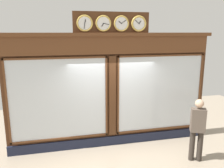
% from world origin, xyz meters
% --- Properties ---
extents(shop_facade, '(6.04, 0.42, 3.88)m').
position_xyz_m(shop_facade, '(-0.00, -0.12, 1.69)').
color(shop_facade, '#4C2B16').
rests_on(shop_facade, ground_plane).
extents(pedestrian, '(0.42, 0.34, 1.69)m').
position_xyz_m(pedestrian, '(-1.96, 1.36, 0.93)').
color(pedestrian, '#312A24').
rests_on(pedestrian, ground_plane).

